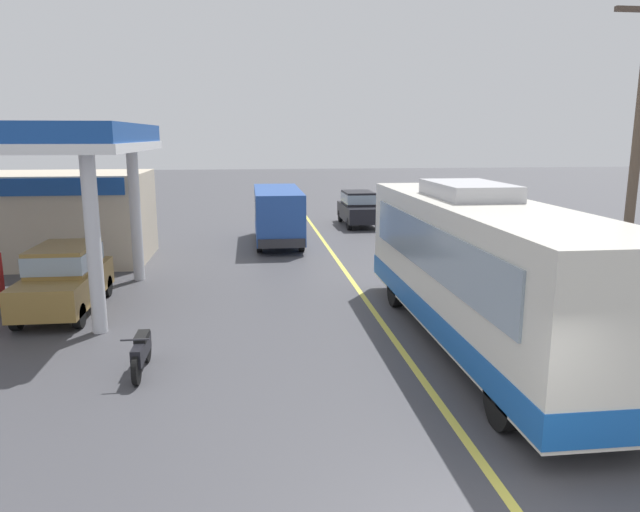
{
  "coord_description": "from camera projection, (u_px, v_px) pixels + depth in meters",
  "views": [
    {
      "loc": [
        -3.35,
        -5.34,
        4.79
      ],
      "look_at": [
        -1.5,
        10.0,
        1.6
      ],
      "focal_mm": 32.93,
      "sensor_mm": 36.0,
      "label": 1
    }
  ],
  "objects": [
    {
      "name": "coach_bus_main",
      "position": [
        480.0,
        273.0,
        13.34
      ],
      "size": [
        2.6,
        11.04,
        3.69
      ],
      "color": "silver",
      "rests_on": "ground"
    },
    {
      "name": "minibus_opposing_lane",
      "position": [
        278.0,
        211.0,
        26.2
      ],
      "size": [
        2.04,
        6.13,
        2.44
      ],
      "color": "#264C9E",
      "rests_on": "ground"
    },
    {
      "name": "gas_station_roadside",
      "position": [
        33.0,
        199.0,
        20.29
      ],
      "size": [
        9.1,
        11.95,
        5.1
      ],
      "color": "#194799",
      "rests_on": "ground"
    },
    {
      "name": "ground",
      "position": [
        327.0,
        245.0,
        26.0
      ],
      "size": [
        120.0,
        120.0,
        0.0
      ],
      "primitive_type": "plane",
      "color": "#424247"
    },
    {
      "name": "car_trailing_behind_bus",
      "position": [
        358.0,
        207.0,
        31.62
      ],
      "size": [
        1.7,
        4.2,
        1.82
      ],
      "color": "black",
      "rests_on": "ground"
    },
    {
      "name": "utility_pole_roadside",
      "position": [
        636.0,
        155.0,
        14.32
      ],
      "size": [
        1.8,
        0.24,
        8.26
      ],
      "color": "brown",
      "rests_on": "ground"
    },
    {
      "name": "pedestrian_near_pump",
      "position": [
        84.0,
        262.0,
        18.13
      ],
      "size": [
        0.55,
        0.22,
        1.66
      ],
      "color": "#33333F",
      "rests_on": "ground"
    },
    {
      "name": "lane_divider_stripe",
      "position": [
        345.0,
        271.0,
        21.13
      ],
      "size": [
        0.16,
        50.0,
        0.01
      ],
      "primitive_type": "cube",
      "color": "#D8CC4C",
      "rests_on": "ground"
    },
    {
      "name": "motorcycle_parked_forecourt",
      "position": [
        141.0,
        352.0,
        12.0
      ],
      "size": [
        0.55,
        1.8,
        0.92
      ],
      "color": "black",
      "rests_on": "ground"
    },
    {
      "name": "car_at_pump",
      "position": [
        65.0,
        275.0,
        16.11
      ],
      "size": [
        1.7,
        4.2,
        1.82
      ],
      "color": "olive",
      "rests_on": "ground"
    }
  ]
}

